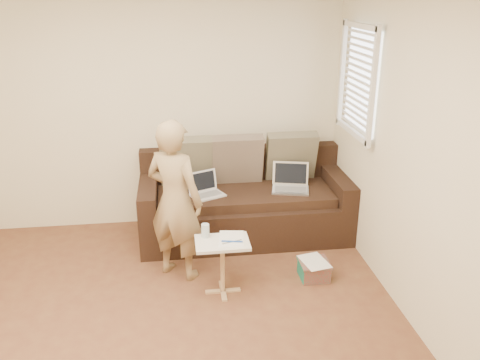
% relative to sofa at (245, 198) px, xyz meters
% --- Properties ---
extents(floor, '(4.50, 4.50, 0.00)m').
position_rel_sofa_xyz_m(floor, '(-0.90, -1.77, -0.42)').
color(floor, brown).
rests_on(floor, ground).
extents(wall_back, '(4.00, 0.00, 4.00)m').
position_rel_sofa_xyz_m(wall_back, '(-0.90, 0.48, 0.87)').
color(wall_back, beige).
rests_on(wall_back, ground).
extents(wall_right, '(0.00, 4.50, 4.50)m').
position_rel_sofa_xyz_m(wall_right, '(1.10, -1.77, 0.87)').
color(wall_right, beige).
rests_on(wall_right, ground).
extents(window_blinds, '(0.12, 0.88, 1.08)m').
position_rel_sofa_xyz_m(window_blinds, '(1.05, -0.27, 1.28)').
color(window_blinds, white).
rests_on(window_blinds, wall_right).
extents(sofa, '(2.20, 0.95, 0.85)m').
position_rel_sofa_xyz_m(sofa, '(0.00, 0.00, 0.00)').
color(sofa, black).
rests_on(sofa, ground).
extents(pillow_left, '(0.55, 0.29, 0.57)m').
position_rel_sofa_xyz_m(pillow_left, '(-0.60, 0.23, 0.37)').
color(pillow_left, '#635B49').
rests_on(pillow_left, sofa).
extents(pillow_mid, '(0.55, 0.27, 0.57)m').
position_rel_sofa_xyz_m(pillow_mid, '(-0.05, 0.21, 0.37)').
color(pillow_mid, brown).
rests_on(pillow_mid, sofa).
extents(pillow_right, '(0.55, 0.28, 0.57)m').
position_rel_sofa_xyz_m(pillow_right, '(0.55, 0.25, 0.37)').
color(pillow_right, '#635B49').
rests_on(pillow_right, sofa).
extents(laptop_silver, '(0.44, 0.36, 0.25)m').
position_rel_sofa_xyz_m(laptop_silver, '(0.48, -0.09, 0.10)').
color(laptop_silver, '#B7BABC').
rests_on(laptop_silver, sofa).
extents(laptop_white, '(0.39, 0.35, 0.24)m').
position_rel_sofa_xyz_m(laptop_white, '(-0.40, -0.12, 0.10)').
color(laptop_white, white).
rests_on(laptop_white, sofa).
extents(person, '(0.66, 0.61, 1.50)m').
position_rel_sofa_xyz_m(person, '(-0.73, -0.73, 0.32)').
color(person, '#958351').
rests_on(person, ground).
extents(side_table, '(0.46, 0.32, 0.51)m').
position_rel_sofa_xyz_m(side_table, '(-0.35, -1.09, -0.17)').
color(side_table, silver).
rests_on(side_table, ground).
extents(drinking_glass, '(0.07, 0.07, 0.12)m').
position_rel_sofa_xyz_m(drinking_glass, '(-0.49, -0.99, 0.14)').
color(drinking_glass, silver).
rests_on(drinking_glass, side_table).
extents(scissors, '(0.20, 0.13, 0.02)m').
position_rel_sofa_xyz_m(scissors, '(-0.27, -1.12, 0.09)').
color(scissors, silver).
rests_on(scissors, side_table).
extents(paper_on_table, '(0.25, 0.33, 0.00)m').
position_rel_sofa_xyz_m(paper_on_table, '(-0.27, -1.06, 0.08)').
color(paper_on_table, white).
rests_on(paper_on_table, side_table).
extents(striped_box, '(0.27, 0.27, 0.17)m').
position_rel_sofa_xyz_m(striped_box, '(0.51, -0.97, -0.34)').
color(striped_box, red).
rests_on(striped_box, ground).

